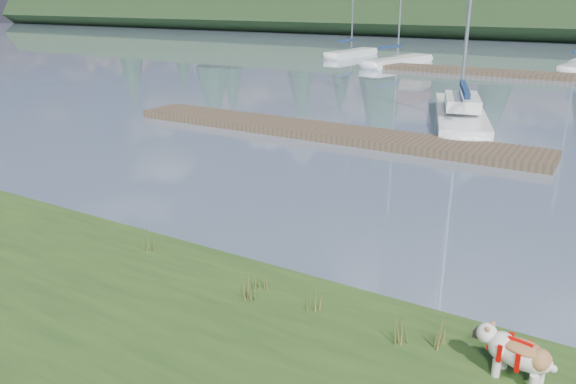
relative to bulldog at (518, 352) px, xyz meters
The scene contains 14 objects.
ground 32.95m from the bulldog, 98.33° to the left, with size 200.00×200.00×0.00m, color #7B8CA4.
bulldog is the anchor object (origin of this frame).
sailboat_main 17.77m from the bulldog, 106.90° to the left, with size 4.40×9.15×12.97m.
dock_near 14.55m from the bulldog, 127.12° to the left, with size 16.00×2.00×0.30m, color #4C3D2C.
dock_far 32.71m from the bulldog, 94.86° to the left, with size 26.00×2.20×0.30m, color #4C3D2C.
sailboat_bg_0 43.79m from the bulldog, 117.00° to the left, with size 2.22×7.35×10.58m.
sailboat_bg_1 38.16m from the bulldog, 111.99° to the left, with size 3.42×8.40×12.26m.
weed_0 3.94m from the bulldog, behind, with size 0.17×0.14×0.49m.
weed_1 3.96m from the bulldog, behind, with size 0.17×0.14×0.47m.
weed_2 1.48m from the bulldog, behind, with size 0.17×0.14×0.62m.
weed_3 6.55m from the bulldog, behind, with size 0.17×0.14×0.55m.
weed_4 2.93m from the bulldog, behind, with size 0.17×0.14×0.36m.
weed_5 1.01m from the bulldog, 169.92° to the left, with size 0.17×0.14×0.57m.
mud_lip 4.92m from the bulldog, 168.26° to the left, with size 60.00×0.50×0.14m, color #33281C.
Camera 1 is at (5.34, -9.06, 4.84)m, focal length 35.00 mm.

